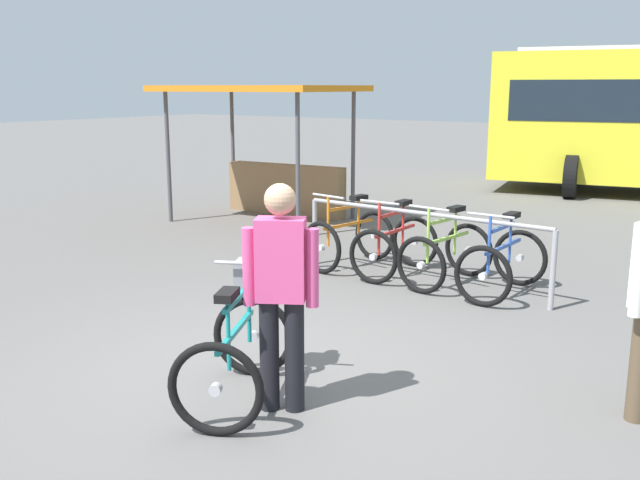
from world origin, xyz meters
The scene contains 9 objects.
ground_plane centered at (0.00, 0.00, 0.00)m, with size 80.00×80.00×0.00m, color #605E5B.
bike_rack_rail centered at (-0.17, 3.02, 0.66)m, with size 3.20×0.26×0.88m.
racked_bike_orange centered at (-1.31, 3.27, 0.37)m, with size 0.84×1.19×0.97m.
racked_bike_red centered at (-0.61, 3.23, 0.37)m, with size 0.68×1.10×0.97m.
racked_bike_lime centered at (0.09, 3.18, 0.37)m, with size 0.80×1.18×0.97m.
racked_bike_blue centered at (0.79, 3.14, 0.37)m, with size 0.71×1.13×0.97m.
featured_bicycle centered at (0.12, -0.49, 0.49)m, with size 1.06×1.26×1.09m.
person_with_featured_bike centered at (0.52, -0.50, 0.91)m, with size 0.47×0.34×1.64m.
market_stall centered at (-4.30, 5.49, 1.39)m, with size 3.26×2.52×2.30m.
Camera 1 is at (3.41, -4.22, 2.27)m, focal length 39.51 mm.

